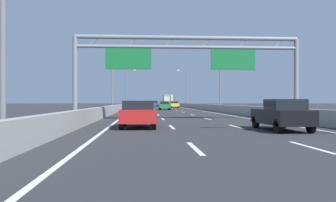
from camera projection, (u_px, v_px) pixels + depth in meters
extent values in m
plane|color=#2D2D30|center=(156.00, 106.00, 98.38)|extent=(260.00, 260.00, 0.00)
cube|color=white|center=(195.00, 148.00, 10.96)|extent=(0.16, 3.00, 0.01)
cube|color=white|center=(172.00, 127.00, 19.94)|extent=(0.16, 3.00, 0.01)
cube|color=white|center=(163.00, 119.00, 28.92)|extent=(0.16, 3.00, 0.01)
cube|color=white|center=(158.00, 115.00, 37.90)|extent=(0.16, 3.00, 0.01)
cube|color=white|center=(155.00, 112.00, 46.88)|extent=(0.16, 3.00, 0.01)
cube|color=white|center=(153.00, 110.00, 55.86)|extent=(0.16, 3.00, 0.01)
cube|color=white|center=(152.00, 109.00, 64.84)|extent=(0.16, 3.00, 0.01)
cube|color=white|center=(151.00, 108.00, 73.82)|extent=(0.16, 3.00, 0.01)
cube|color=white|center=(150.00, 107.00, 82.79)|extent=(0.16, 3.00, 0.01)
cube|color=white|center=(149.00, 107.00, 91.77)|extent=(0.16, 3.00, 0.01)
cube|color=white|center=(149.00, 106.00, 100.75)|extent=(0.16, 3.00, 0.01)
cube|color=white|center=(148.00, 106.00, 109.73)|extent=(0.16, 3.00, 0.01)
cube|color=white|center=(148.00, 106.00, 118.71)|extent=(0.16, 3.00, 0.01)
cube|color=white|center=(148.00, 105.00, 127.69)|extent=(0.16, 3.00, 0.01)
cube|color=white|center=(147.00, 105.00, 136.67)|extent=(0.16, 3.00, 0.01)
cube|color=white|center=(147.00, 105.00, 145.65)|extent=(0.16, 3.00, 0.01)
cube|color=white|center=(147.00, 105.00, 154.63)|extent=(0.16, 3.00, 0.01)
cube|color=white|center=(310.00, 147.00, 11.21)|extent=(0.16, 3.00, 0.01)
cube|color=white|center=(236.00, 127.00, 20.19)|extent=(0.16, 3.00, 0.01)
cube|color=white|center=(207.00, 119.00, 29.17)|extent=(0.16, 3.00, 0.01)
cube|color=white|center=(192.00, 115.00, 38.14)|extent=(0.16, 3.00, 0.01)
cube|color=white|center=(183.00, 112.00, 47.12)|extent=(0.16, 3.00, 0.01)
cube|color=white|center=(177.00, 110.00, 56.10)|extent=(0.16, 3.00, 0.01)
cube|color=white|center=(172.00, 109.00, 65.08)|extent=(0.16, 3.00, 0.01)
cube|color=white|center=(169.00, 108.00, 74.06)|extent=(0.16, 3.00, 0.01)
cube|color=white|center=(166.00, 107.00, 83.04)|extent=(0.16, 3.00, 0.01)
cube|color=white|center=(164.00, 107.00, 92.02)|extent=(0.16, 3.00, 0.01)
cube|color=white|center=(162.00, 106.00, 101.00)|extent=(0.16, 3.00, 0.01)
cube|color=white|center=(160.00, 106.00, 109.98)|extent=(0.16, 3.00, 0.01)
cube|color=white|center=(159.00, 106.00, 118.96)|extent=(0.16, 3.00, 0.01)
cube|color=white|center=(158.00, 105.00, 127.94)|extent=(0.16, 3.00, 0.01)
cube|color=white|center=(157.00, 105.00, 136.91)|extent=(0.16, 3.00, 0.01)
cube|color=white|center=(156.00, 105.00, 145.89)|extent=(0.16, 3.00, 0.01)
cube|color=white|center=(155.00, 104.00, 154.87)|extent=(0.16, 3.00, 0.01)
cube|color=white|center=(135.00, 107.00, 86.05)|extent=(0.16, 176.00, 0.01)
cube|color=white|center=(179.00, 107.00, 86.77)|extent=(0.16, 176.00, 0.01)
cube|color=#9E9E99|center=(131.00, 104.00, 107.89)|extent=(0.45, 220.00, 0.95)
cube|color=#9E9E99|center=(177.00, 104.00, 108.83)|extent=(0.45, 220.00, 0.95)
cylinder|color=gray|center=(75.00, 79.00, 26.68)|extent=(0.36, 0.36, 6.20)
cylinder|color=gray|center=(296.00, 79.00, 27.82)|extent=(0.36, 0.36, 6.20)
cylinder|color=gray|center=(188.00, 38.00, 27.25)|extent=(16.76, 0.32, 0.32)
cylinder|color=gray|center=(188.00, 47.00, 27.25)|extent=(16.76, 0.26, 0.26)
cylinder|color=gray|center=(94.00, 41.00, 26.78)|extent=(0.74, 0.10, 0.74)
cylinder|color=gray|center=(132.00, 42.00, 26.97)|extent=(0.74, 0.10, 0.74)
cylinder|color=gray|center=(169.00, 42.00, 27.16)|extent=(0.74, 0.10, 0.74)
cylinder|color=gray|center=(206.00, 43.00, 27.35)|extent=(0.74, 0.10, 0.74)
cylinder|color=gray|center=(243.00, 43.00, 27.54)|extent=(0.74, 0.10, 0.74)
cylinder|color=gray|center=(279.00, 44.00, 27.73)|extent=(0.74, 0.10, 0.74)
cube|color=#146B33|center=(128.00, 59.00, 26.95)|extent=(3.40, 0.12, 1.60)
cube|color=#146B33|center=(233.00, 59.00, 27.49)|extent=(3.40, 0.12, 1.60)
cylinder|color=slate|center=(112.00, 78.00, 51.05)|extent=(0.20, 0.20, 9.50)
cylinder|color=slate|center=(120.00, 45.00, 51.13)|extent=(2.20, 0.12, 0.12)
cube|color=#F2EAC6|center=(128.00, 46.00, 51.20)|extent=(0.56, 0.28, 0.20)
cylinder|color=slate|center=(220.00, 78.00, 52.10)|extent=(0.20, 0.20, 9.50)
cylinder|color=slate|center=(213.00, 46.00, 52.03)|extent=(2.20, 0.12, 0.12)
cube|color=#F2EAC6|center=(205.00, 47.00, 51.95)|extent=(0.56, 0.28, 0.20)
cylinder|color=slate|center=(126.00, 88.00, 90.90)|extent=(0.20, 0.20, 9.50)
cylinder|color=slate|center=(130.00, 70.00, 90.98)|extent=(2.20, 0.12, 0.12)
cube|color=#F2EAC6|center=(135.00, 70.00, 91.05)|extent=(0.56, 0.28, 0.20)
cylinder|color=slate|center=(187.00, 88.00, 91.95)|extent=(0.20, 0.20, 9.50)
cylinder|color=slate|center=(183.00, 70.00, 91.88)|extent=(2.20, 0.12, 0.12)
cube|color=#F2EAC6|center=(178.00, 70.00, 91.80)|extent=(0.56, 0.28, 0.20)
cube|color=#A8ADB2|center=(143.00, 110.00, 33.78)|extent=(1.84, 4.49, 0.62)
cube|color=black|center=(143.00, 104.00, 33.76)|extent=(1.62, 2.12, 0.45)
cylinder|color=black|center=(135.00, 113.00, 35.41)|extent=(0.22, 0.64, 0.64)
cylinder|color=black|center=(151.00, 112.00, 35.52)|extent=(0.22, 0.64, 0.64)
cylinder|color=black|center=(134.00, 114.00, 32.03)|extent=(0.22, 0.64, 0.64)
cylinder|color=black|center=(152.00, 114.00, 32.14)|extent=(0.22, 0.64, 0.64)
cube|color=#2347AD|center=(155.00, 104.00, 103.02)|extent=(1.88, 4.32, 0.67)
cube|color=black|center=(155.00, 102.00, 102.75)|extent=(1.65, 1.94, 0.54)
cylinder|color=black|center=(152.00, 105.00, 104.57)|extent=(0.22, 0.64, 0.64)
cylinder|color=black|center=(157.00, 105.00, 104.68)|extent=(0.22, 0.64, 0.64)
cylinder|color=black|center=(152.00, 105.00, 101.35)|extent=(0.22, 0.64, 0.64)
cylinder|color=black|center=(158.00, 105.00, 101.47)|extent=(0.22, 0.64, 0.64)
cube|color=yellow|center=(174.00, 105.00, 78.82)|extent=(1.78, 4.50, 0.64)
cube|color=black|center=(174.00, 102.00, 79.12)|extent=(1.56, 1.96, 0.46)
cylinder|color=black|center=(170.00, 106.00, 80.46)|extent=(0.22, 0.64, 0.64)
cylinder|color=black|center=(177.00, 106.00, 80.57)|extent=(0.22, 0.64, 0.64)
cylinder|color=black|center=(171.00, 106.00, 77.07)|extent=(0.22, 0.64, 0.64)
cylinder|color=black|center=(179.00, 106.00, 77.17)|extent=(0.22, 0.64, 0.64)
cube|color=black|center=(281.00, 117.00, 17.74)|extent=(1.72, 4.32, 0.70)
cube|color=black|center=(285.00, 104.00, 17.23)|extent=(1.52, 1.75, 0.51)
cylinder|color=black|center=(256.00, 122.00, 19.29)|extent=(0.22, 0.64, 0.64)
cylinder|color=black|center=(283.00, 122.00, 19.39)|extent=(0.22, 0.64, 0.64)
cylinder|color=black|center=(278.00, 126.00, 16.08)|extent=(0.22, 0.64, 0.64)
cylinder|color=black|center=(311.00, 126.00, 16.18)|extent=(0.22, 0.64, 0.64)
cube|color=#1E7A38|center=(165.00, 106.00, 59.81)|extent=(1.73, 4.35, 0.62)
cube|color=black|center=(165.00, 103.00, 59.91)|extent=(1.52, 1.78, 0.47)
cylinder|color=black|center=(160.00, 108.00, 61.38)|extent=(0.22, 0.64, 0.64)
cylinder|color=black|center=(168.00, 108.00, 61.48)|extent=(0.22, 0.64, 0.64)
cylinder|color=black|center=(160.00, 108.00, 58.13)|extent=(0.22, 0.64, 0.64)
cylinder|color=black|center=(170.00, 108.00, 58.24)|extent=(0.22, 0.64, 0.64)
cube|color=red|center=(138.00, 116.00, 19.61)|extent=(1.85, 4.15, 0.67)
cube|color=black|center=(138.00, 105.00, 19.45)|extent=(1.62, 1.66, 0.47)
cylinder|color=black|center=(124.00, 120.00, 21.08)|extent=(0.22, 0.64, 0.64)
cylinder|color=black|center=(152.00, 120.00, 21.19)|extent=(0.22, 0.64, 0.64)
cylinder|color=black|center=(121.00, 123.00, 18.03)|extent=(0.22, 0.64, 0.64)
cylinder|color=black|center=(154.00, 123.00, 18.14)|extent=(0.22, 0.64, 0.64)
cube|color=silver|center=(167.00, 101.00, 104.35)|extent=(2.39, 2.34, 2.15)
cube|color=beige|center=(168.00, 100.00, 100.08)|extent=(2.39, 5.82, 2.69)
cylinder|color=black|center=(163.00, 104.00, 104.55)|extent=(0.28, 0.96, 0.96)
cylinder|color=black|center=(170.00, 104.00, 104.69)|extent=(0.28, 0.96, 0.96)
cylinder|color=black|center=(164.00, 105.00, 98.50)|extent=(0.28, 0.96, 0.96)
cylinder|color=black|center=(172.00, 105.00, 98.65)|extent=(0.28, 0.96, 0.96)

